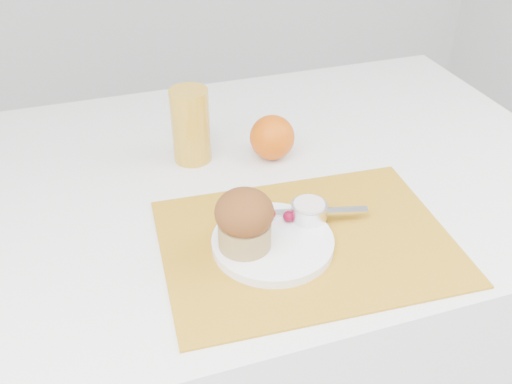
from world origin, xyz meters
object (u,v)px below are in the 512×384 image
object	(u,v)px
juice_glass	(191,126)
orange	(272,137)
table	(254,316)
plate	(273,242)
muffin	(244,220)

from	to	relation	value
juice_glass	orange	bearing A→B (deg)	-15.70
juice_glass	table	bearing A→B (deg)	-41.50
plate	muffin	distance (m)	0.07
orange	juice_glass	xyz separation A→B (m)	(-0.14, 0.04, 0.03)
plate	juice_glass	bearing A→B (deg)	100.88
muffin	orange	bearing A→B (deg)	62.31
plate	muffin	xyz separation A→B (m)	(-0.04, -0.00, 0.05)
table	orange	size ratio (longest dim) A/B	14.40
orange	juice_glass	size ratio (longest dim) A/B	0.60
plate	orange	xyz separation A→B (m)	(0.09, 0.25, 0.03)
table	orange	distance (m)	0.42
plate	juice_glass	distance (m)	0.30
table	plate	xyz separation A→B (m)	(-0.04, -0.21, 0.39)
table	juice_glass	bearing A→B (deg)	138.50
juice_glass	plate	bearing A→B (deg)	-79.12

